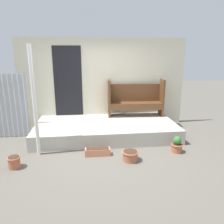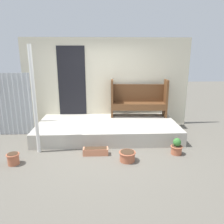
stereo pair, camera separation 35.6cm
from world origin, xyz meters
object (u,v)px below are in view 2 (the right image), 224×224
Objects in this scene: support_post at (34,101)px; bench at (139,98)px; flower_pot_middle at (127,156)px; flower_pot_right at (177,147)px; flower_pot_left at (13,158)px; planter_box_rect at (96,151)px.

support_post is 2.98m from bench.
flower_pot_middle is 0.95× the size of flower_pot_right.
support_post reaches higher than bench.
flower_pot_middle is at bearing -101.64° from bench.
support_post is 1.44× the size of bench.
flower_pot_left is at bearing -140.00° from bench.
planter_box_rect is at bearing -121.17° from bench.
bench is 3.66m from flower_pot_left.
bench is at bearing 55.81° from planter_box_rect.
flower_pot_left is (-0.35, -0.55, -1.05)m from support_post.
flower_pot_right reaches higher than planter_box_rect.
flower_pot_right is at bearing -4.33° from support_post.
flower_pot_right is (1.12, 0.28, 0.05)m from flower_pot_middle.
flower_pot_middle is at bearing -14.63° from support_post.
support_post is 2.28m from flower_pot_middle.
flower_pot_middle is at bearing 1.10° from flower_pot_left.
flower_pot_middle is at bearing -166.18° from flower_pot_right.
bench is 2.95× the size of planter_box_rect.
flower_pot_left reaches higher than planter_box_rect.
support_post is at bearing 171.48° from planter_box_rect.
planter_box_rect is (-1.79, 0.04, -0.08)m from flower_pot_right.
support_post reaches higher than flower_pot_right.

